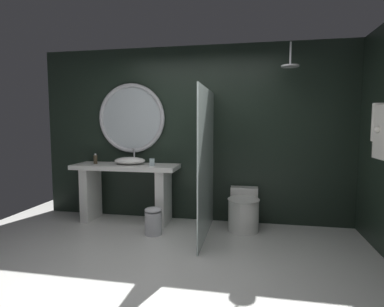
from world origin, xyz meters
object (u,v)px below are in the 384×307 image
object	(u,v)px
rain_shower_head	(290,64)
round_wall_mirror	(131,118)
soap_dispenser	(95,159)
vessel_sink	(130,161)
tumbler_cup	(152,162)
waste_bin	(153,221)
toilet	(244,210)

from	to	relation	value
rain_shower_head	round_wall_mirror	bearing A→B (deg)	172.06
soap_dispenser	rain_shower_head	size ratio (longest dim) A/B	0.50
rain_shower_head	vessel_sink	bearing A→B (deg)	177.12
tumbler_cup	vessel_sink	bearing A→B (deg)	166.52
tumbler_cup	waste_bin	world-z (taller)	tumbler_cup
tumbler_cup	waste_bin	size ratio (longest dim) A/B	0.28
rain_shower_head	soap_dispenser	bearing A→B (deg)	178.98
soap_dispenser	round_wall_mirror	world-z (taller)	round_wall_mirror
tumbler_cup	waste_bin	distance (m)	0.85
vessel_sink	round_wall_mirror	size ratio (longest dim) A/B	0.44
toilet	waste_bin	bearing A→B (deg)	-159.20
soap_dispenser	toilet	xyz separation A→B (m)	(2.21, -0.00, -0.66)
tumbler_cup	rain_shower_head	bearing A→B (deg)	-0.73
vessel_sink	waste_bin	distance (m)	1.03
vessel_sink	soap_dispenser	bearing A→B (deg)	-173.08
round_wall_mirror	rain_shower_head	xyz separation A→B (m)	(2.29, -0.32, 0.67)
tumbler_cup	toilet	bearing A→B (deg)	0.97
round_wall_mirror	toilet	size ratio (longest dim) A/B	1.65
round_wall_mirror	rain_shower_head	distance (m)	2.41
tumbler_cup	round_wall_mirror	distance (m)	0.81
vessel_sink	toilet	distance (m)	1.81
tumbler_cup	soap_dispenser	distance (m)	0.90
waste_bin	soap_dispenser	bearing A→B (deg)	156.84
rain_shower_head	toilet	xyz separation A→B (m)	(-0.56, 0.05, -1.95)
tumbler_cup	rain_shower_head	world-z (taller)	rain_shower_head
soap_dispenser	round_wall_mirror	distance (m)	0.82
vessel_sink	soap_dispenser	xyz separation A→B (m)	(-0.52, -0.06, 0.02)
round_wall_mirror	rain_shower_head	world-z (taller)	rain_shower_head
tumbler_cup	waste_bin	xyz separation A→B (m)	(0.15, -0.42, -0.73)
round_wall_mirror	toilet	bearing A→B (deg)	-8.96
round_wall_mirror	toilet	world-z (taller)	round_wall_mirror
soap_dispenser	waste_bin	xyz separation A→B (m)	(1.04, -0.45, -0.74)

